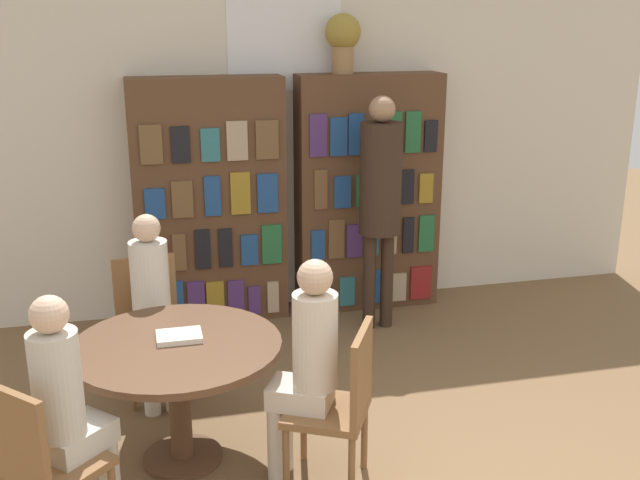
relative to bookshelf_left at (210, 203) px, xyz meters
name	(u,v)px	position (x,y,z in m)	size (l,w,h in m)	color
wall_back	(285,127)	(0.65, 0.19, 0.54)	(6.40, 0.07, 3.00)	beige
bookshelf_left	(210,203)	(0.00, 0.00, 0.00)	(1.17, 0.34, 1.93)	brown
bookshelf_right	(368,194)	(1.29, 0.00, 0.00)	(1.17, 0.34, 1.93)	brown
flower_vase	(343,38)	(1.07, 0.00, 1.24)	(0.28, 0.28, 0.46)	#997047
reading_table	(177,365)	(-0.39, -2.02, -0.38)	(1.12, 1.12, 0.71)	brown
chair_near_camera	(39,461)	(-1.04, -2.65, -0.47)	(0.57, 0.57, 0.88)	brown
chair_left_side	(149,319)	(-0.52, -1.13, -0.47)	(0.45, 0.45, 0.88)	brown
chair_far_side	(341,400)	(0.40, -2.44, -0.47)	(0.54, 0.54, 0.88)	brown
seated_reader_left	(153,302)	(-0.50, -1.31, -0.28)	(0.28, 0.37, 1.22)	beige
seated_reader_right	(306,361)	(0.24, -2.35, -0.27)	(0.39, 0.35, 1.23)	beige
seated_reader_back	(69,406)	(-0.90, -2.52, -0.29)	(0.38, 0.38, 1.22)	beige
librarian_standing	(380,189)	(1.23, -0.50, 0.16)	(0.32, 0.59, 1.81)	#332319
open_book_on_table	(179,336)	(-0.37, -1.97, -0.24)	(0.24, 0.18, 0.03)	silver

